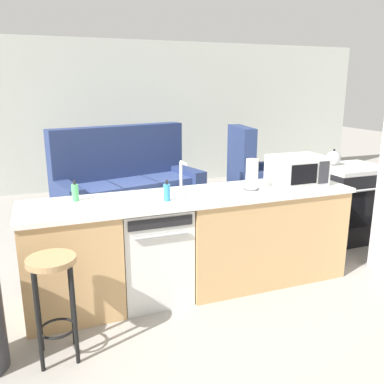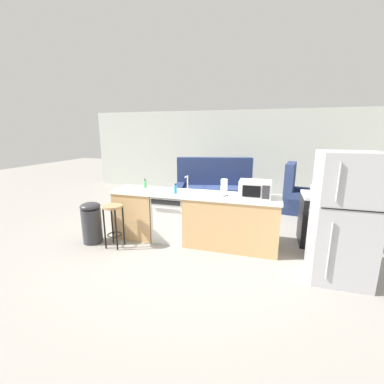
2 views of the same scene
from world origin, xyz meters
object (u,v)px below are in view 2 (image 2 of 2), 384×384
(dishwasher, at_px, (172,217))
(paper_towel_roll, at_px, (224,188))
(refrigerator, at_px, (343,218))
(armchair, at_px, (297,198))
(trash_bin, at_px, (92,222))
(stove_range, at_px, (324,220))
(bar_stool, at_px, (113,217))
(dish_soap_bottle, at_px, (145,184))
(soap_bottle, at_px, (175,189))
(microwave, at_px, (255,189))
(kettle, at_px, (315,188))
(couch, at_px, (214,191))

(dishwasher, xyz_separation_m, paper_towel_roll, (0.94, -0.03, 0.62))
(refrigerator, bearing_deg, armchair, 94.80)
(trash_bin, bearing_deg, paper_towel_roll, 12.86)
(stove_range, bearing_deg, trash_bin, -164.43)
(dishwasher, distance_m, trash_bin, 1.43)
(stove_range, xyz_separation_m, bar_stool, (-3.43, -1.14, 0.08))
(dish_soap_bottle, height_order, trash_bin, dish_soap_bottle)
(soap_bottle, bearing_deg, trash_bin, -163.03)
(microwave, distance_m, paper_towel_roll, 0.50)
(microwave, relative_size, trash_bin, 0.68)
(bar_stool, bearing_deg, trash_bin, 174.51)
(trash_bin, bearing_deg, soap_bottle, 16.97)
(stove_range, bearing_deg, dishwasher, -168.09)
(soap_bottle, bearing_deg, bar_stool, -152.85)
(stove_range, height_order, kettle, kettle)
(microwave, relative_size, couch, 0.23)
(refrigerator, distance_m, microwave, 1.30)
(dish_soap_bottle, xyz_separation_m, bar_stool, (-0.24, -0.74, -0.44))
(trash_bin, bearing_deg, couch, 61.32)
(dish_soap_bottle, bearing_deg, microwave, -4.31)
(kettle, bearing_deg, soap_bottle, -161.30)
(dishwasher, bearing_deg, refrigerator, -11.93)
(trash_bin, bearing_deg, armchair, 39.40)
(armchair, bearing_deg, couch, -177.61)
(bar_stool, bearing_deg, refrigerator, 0.68)
(trash_bin, xyz_separation_m, armchair, (3.66, 3.01, -0.03))
(microwave, xyz_separation_m, armchair, (0.91, 2.47, -0.69))
(paper_towel_roll, distance_m, armchair, 2.94)
(paper_towel_roll, xyz_separation_m, soap_bottle, (-0.83, -0.08, -0.07))
(stove_range, xyz_separation_m, microwave, (-1.16, -0.55, 0.59))
(dishwasher, distance_m, stove_range, 2.66)
(microwave, distance_m, kettle, 1.21)
(paper_towel_roll, bearing_deg, stove_range, 19.16)
(dish_soap_bottle, bearing_deg, paper_towel_roll, -6.69)
(refrigerator, distance_m, couch, 3.76)
(refrigerator, xyz_separation_m, paper_towel_roll, (-1.66, 0.52, 0.18))
(bar_stool, distance_m, armchair, 4.41)
(bar_stool, bearing_deg, couch, 69.48)
(dishwasher, relative_size, bar_stool, 1.14)
(soap_bottle, bearing_deg, couch, 86.08)
(soap_bottle, xyz_separation_m, bar_stool, (-0.94, -0.48, -0.44))
(stove_range, bearing_deg, soap_bottle, -165.24)
(dishwasher, distance_m, kettle, 2.59)
(dish_soap_bottle, distance_m, armchair, 3.79)
(armchair, bearing_deg, soap_bottle, -130.98)
(dishwasher, relative_size, trash_bin, 1.14)
(kettle, bearing_deg, paper_towel_roll, -154.67)
(stove_range, relative_size, bar_stool, 1.22)
(refrigerator, height_order, kettle, refrigerator)
(paper_towel_roll, height_order, kettle, paper_towel_roll)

